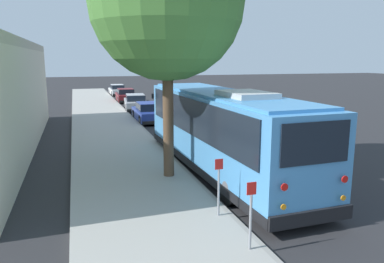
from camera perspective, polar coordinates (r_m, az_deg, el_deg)
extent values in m
plane|color=#28282B|center=(15.88, 4.79, -4.61)|extent=(160.00, 160.00, 0.00)
cube|color=#A3A099|center=(14.86, -10.04, -5.55)|extent=(80.00, 4.08, 0.15)
cube|color=gray|center=(15.25, -2.13, -4.96)|extent=(80.00, 0.14, 0.15)
cube|color=#4C93D1|center=(14.11, 4.37, 0.20)|extent=(11.09, 2.80, 2.71)
cube|color=black|center=(14.38, 4.30, -4.55)|extent=(11.15, 2.85, 0.28)
cube|color=black|center=(14.01, 4.41, 2.57)|extent=(10.20, 2.85, 1.29)
cube|color=black|center=(19.16, -2.32, 4.88)|extent=(0.11, 2.10, 1.35)
cube|color=black|center=(9.29, 18.36, -1.71)|extent=(0.10, 1.92, 1.03)
cube|color=black|center=(19.10, -2.33, 6.74)|extent=(0.10, 1.73, 0.22)
cube|color=#4C93D1|center=(13.91, 4.46, 5.85)|extent=(10.41, 2.55, 0.10)
cube|color=silver|center=(12.14, 8.25, 5.58)|extent=(2.07, 1.43, 0.20)
cube|color=black|center=(19.45, -2.30, -0.29)|extent=(0.19, 2.42, 0.36)
cube|color=black|center=(9.83, 17.79, -12.38)|extent=(0.19, 2.42, 0.36)
cylinder|color=red|center=(8.99, 13.91, -8.23)|extent=(0.04, 0.18, 0.18)
cylinder|color=orange|center=(9.16, 13.77, -11.11)|extent=(0.04, 0.14, 0.14)
cylinder|color=red|center=(10.01, 22.26, -6.75)|extent=(0.04, 0.18, 0.18)
cylinder|color=orange|center=(10.16, 22.06, -9.37)|extent=(0.04, 0.14, 0.14)
cube|color=white|center=(19.26, -4.63, 0.09)|extent=(0.05, 0.32, 0.18)
cube|color=white|center=(19.72, -0.13, 0.38)|extent=(0.05, 0.32, 0.18)
cube|color=black|center=(18.42, -6.03, 5.39)|extent=(0.06, 0.10, 0.24)
cylinder|color=black|center=(16.99, -3.36, -1.81)|extent=(1.01, 0.34, 1.00)
cylinder|color=slate|center=(16.99, -3.36, -1.81)|extent=(0.46, 0.34, 0.45)
cylinder|color=black|center=(17.67, 3.15, -1.30)|extent=(1.01, 0.34, 1.00)
cylinder|color=slate|center=(17.67, 3.15, -1.30)|extent=(0.46, 0.34, 0.45)
cylinder|color=black|center=(11.26, 5.80, -8.59)|extent=(1.01, 0.34, 1.00)
cylinder|color=slate|center=(11.26, 5.80, -8.59)|extent=(0.46, 0.34, 0.45)
cylinder|color=black|center=(12.26, 14.72, -7.26)|extent=(1.01, 0.34, 1.00)
cylinder|color=slate|center=(12.26, 14.72, -7.26)|extent=(0.46, 0.34, 0.45)
cube|color=navy|center=(26.07, -6.64, 2.63)|extent=(4.29, 1.71, 0.65)
cube|color=black|center=(25.89, -6.62, 3.82)|extent=(2.04, 1.48, 0.48)
cube|color=navy|center=(25.86, -6.63, 4.35)|extent=(1.95, 1.44, 0.05)
cube|color=black|center=(28.22, -7.47, 2.79)|extent=(0.08, 1.65, 0.20)
cube|color=black|center=(24.01, -5.65, 1.38)|extent=(0.08, 1.65, 0.20)
cylinder|color=black|center=(27.29, -8.78, 2.61)|extent=(0.66, 0.20, 0.66)
cylinder|color=slate|center=(27.29, -8.78, 2.61)|extent=(0.30, 0.22, 0.30)
cylinder|color=black|center=(27.56, -5.58, 2.77)|extent=(0.66, 0.20, 0.66)
cylinder|color=slate|center=(27.56, -5.58, 2.77)|extent=(0.30, 0.22, 0.30)
cylinder|color=black|center=(24.64, -7.81, 1.74)|extent=(0.66, 0.20, 0.66)
cylinder|color=slate|center=(24.64, -7.81, 1.74)|extent=(0.30, 0.22, 0.30)
cylinder|color=black|center=(24.95, -4.29, 1.92)|extent=(0.66, 0.20, 0.66)
cylinder|color=slate|center=(24.95, -4.29, 1.92)|extent=(0.30, 0.22, 0.30)
cube|color=#A8AAAF|center=(32.10, -8.61, 4.16)|extent=(4.66, 2.10, 0.65)
cube|color=black|center=(31.92, -8.62, 5.15)|extent=(2.26, 1.67, 0.48)
cube|color=#A8AAAF|center=(31.89, -8.63, 5.58)|extent=(2.18, 1.63, 0.05)
cube|color=black|center=(34.39, -8.87, 4.23)|extent=(0.22, 1.68, 0.20)
cube|color=black|center=(29.86, -8.28, 3.22)|extent=(0.22, 1.68, 0.20)
cylinder|color=black|center=(33.49, -10.13, 4.12)|extent=(0.69, 0.26, 0.67)
cylinder|color=slate|center=(33.49, -10.13, 4.12)|extent=(0.32, 0.24, 0.30)
cylinder|color=black|center=(33.59, -7.43, 4.22)|extent=(0.69, 0.26, 0.67)
cylinder|color=slate|center=(33.59, -7.43, 4.22)|extent=(0.32, 0.24, 0.30)
cylinder|color=black|center=(30.65, -9.88, 3.50)|extent=(0.69, 0.26, 0.67)
cylinder|color=slate|center=(30.65, -9.88, 3.50)|extent=(0.32, 0.24, 0.30)
cylinder|color=black|center=(30.77, -6.93, 3.61)|extent=(0.69, 0.26, 0.67)
cylinder|color=slate|center=(30.77, -6.93, 3.61)|extent=(0.32, 0.24, 0.30)
cube|color=maroon|center=(38.31, -10.08, 5.22)|extent=(4.22, 1.83, 0.65)
cube|color=black|center=(38.15, -10.09, 6.05)|extent=(2.01, 1.55, 0.48)
cube|color=maroon|center=(38.13, -10.11, 6.40)|extent=(1.93, 1.51, 0.05)
cube|color=black|center=(40.43, -10.40, 5.18)|extent=(0.11, 1.69, 0.20)
cube|color=black|center=(36.25, -9.70, 4.54)|extent=(0.11, 1.69, 0.20)
cylinder|color=black|center=(39.56, -11.44, 5.12)|extent=(0.67, 0.21, 0.67)
cylinder|color=slate|center=(39.56, -11.44, 5.12)|extent=(0.31, 0.23, 0.30)
cylinder|color=black|center=(39.72, -9.14, 5.22)|extent=(0.67, 0.21, 0.67)
cylinder|color=slate|center=(39.72, -9.14, 5.22)|extent=(0.31, 0.23, 0.30)
cylinder|color=black|center=(36.94, -11.08, 4.72)|extent=(0.67, 0.21, 0.67)
cylinder|color=slate|center=(36.94, -11.08, 4.72)|extent=(0.31, 0.23, 0.30)
cylinder|color=black|center=(37.12, -8.62, 4.83)|extent=(0.67, 0.21, 0.67)
cylinder|color=slate|center=(37.12, -8.62, 4.83)|extent=(0.31, 0.23, 0.30)
cube|color=silver|center=(45.62, -11.32, 6.03)|extent=(4.45, 1.70, 0.60)
cube|color=black|center=(45.46, -11.32, 6.70)|extent=(2.12, 1.44, 0.48)
cube|color=silver|center=(45.44, -11.34, 7.00)|extent=(2.03, 1.40, 0.05)
cube|color=black|center=(47.84, -11.65, 6.00)|extent=(0.11, 1.57, 0.20)
cube|color=black|center=(43.43, -10.93, 5.54)|extent=(0.11, 1.57, 0.20)
cylinder|color=black|center=(46.93, -12.42, 5.94)|extent=(0.61, 0.21, 0.60)
cylinder|color=slate|center=(46.93, -12.42, 5.94)|extent=(0.28, 0.22, 0.27)
cylinder|color=black|center=(47.10, -10.63, 6.03)|extent=(0.61, 0.21, 0.60)
cylinder|color=slate|center=(47.10, -10.63, 6.03)|extent=(0.28, 0.22, 0.27)
cylinder|color=black|center=(44.16, -12.03, 5.65)|extent=(0.61, 0.21, 0.60)
cylinder|color=slate|center=(44.16, -12.03, 5.65)|extent=(0.28, 0.22, 0.27)
cylinder|color=black|center=(44.35, -10.13, 5.74)|extent=(0.61, 0.21, 0.60)
cylinder|color=slate|center=(44.35, -10.13, 5.74)|extent=(0.28, 0.22, 0.27)
cylinder|color=brown|center=(13.10, -3.64, 1.99)|extent=(0.37, 0.37, 4.14)
sphere|color=#4C8438|center=(13.06, -3.86, 19.01)|extent=(5.15, 5.15, 5.15)
cylinder|color=gray|center=(8.46, 8.90, -13.50)|extent=(0.06, 0.06, 1.26)
cube|color=red|center=(8.17, 9.06, -8.58)|extent=(0.02, 0.22, 0.28)
cylinder|color=gray|center=(10.06, 4.08, -9.27)|extent=(0.06, 0.06, 1.28)
cube|color=red|center=(9.82, 4.14, -5.00)|extent=(0.02, 0.22, 0.28)
cube|color=#BAAD93|center=(19.21, -24.19, 12.03)|extent=(19.91, 0.30, 0.40)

